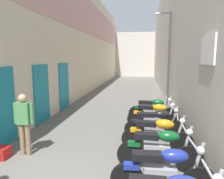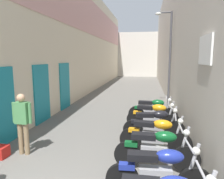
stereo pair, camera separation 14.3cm
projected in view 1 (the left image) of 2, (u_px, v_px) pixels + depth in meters
The scene contains 13 objects.
ground_plane at pixel (123, 98), 12.69m from camera, with size 41.80×41.80×0.00m, color #66635E.
building_left at pixel (87, 40), 14.44m from camera, with size 0.45×25.80×7.27m.
building_right at pixel (168, 38), 13.64m from camera, with size 0.45×25.80×7.55m.
building_far_end at pixel (135, 55), 27.78m from camera, with size 8.14×2.00×5.77m, color beige.
motorcycle_second at pixel (164, 171), 3.56m from camera, with size 1.85×0.58×1.04m.
motorcycle_third at pixel (160, 148), 4.44m from camera, with size 1.85×0.58×1.04m.
motorcycle_fourth at pixel (157, 134), 5.27m from camera, with size 1.85×0.58×1.04m.
motorcycle_fifth at pixel (155, 123), 6.14m from camera, with size 1.85×0.58×1.04m.
motorcycle_sixth at pixel (154, 115), 6.99m from camera, with size 1.84×0.58×1.04m.
motorcycle_seventh at pixel (153, 110), 7.78m from camera, with size 1.85×0.58×1.04m.
pedestrian_mid_alley at pixel (24, 120), 5.08m from camera, with size 0.52×0.20×1.57m.
plastic_crate at pixel (0, 153), 5.02m from camera, with size 0.44×0.32×0.28m, color red.
street_lamp at pixel (167, 53), 9.73m from camera, with size 0.79×0.18×4.57m.
Camera 1 is at (1.25, -1.52, 2.44)m, focal length 32.82 mm.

